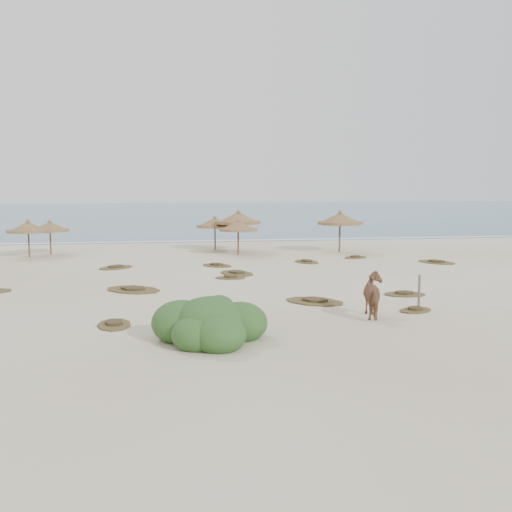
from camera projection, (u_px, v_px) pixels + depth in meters
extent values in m
plane|color=beige|center=(269.00, 303.00, 23.42)|extent=(160.00, 160.00, 0.00)
cube|color=#275875|center=(191.00, 213.00, 96.93)|extent=(200.00, 100.00, 0.01)
cube|color=white|center=(216.00, 241.00, 48.90)|extent=(70.00, 0.60, 0.01)
cylinder|color=brown|center=(50.00, 241.00, 39.49)|extent=(0.10, 0.10, 1.83)
cylinder|color=olive|center=(50.00, 230.00, 39.39)|extent=(2.83, 2.83, 0.16)
cone|color=olive|center=(50.00, 226.00, 39.36)|extent=(2.74, 2.74, 0.65)
cone|color=olive|center=(50.00, 221.00, 39.31)|extent=(0.31, 0.31, 0.19)
cylinder|color=brown|center=(29.00, 243.00, 37.96)|extent=(0.11, 0.11, 1.91)
cylinder|color=olive|center=(28.00, 231.00, 37.86)|extent=(3.51, 3.51, 0.16)
cone|color=olive|center=(28.00, 227.00, 37.82)|extent=(3.40, 3.40, 0.68)
cone|color=olive|center=(28.00, 220.00, 37.77)|extent=(0.33, 0.33, 0.20)
cylinder|color=brown|center=(215.00, 237.00, 42.23)|extent=(0.11, 0.11, 1.92)
cylinder|color=olive|center=(215.00, 226.00, 42.13)|extent=(3.59, 3.59, 0.16)
cone|color=olive|center=(215.00, 222.00, 42.10)|extent=(3.47, 3.47, 0.68)
cone|color=olive|center=(215.00, 217.00, 42.04)|extent=(0.33, 0.33, 0.20)
cylinder|color=brown|center=(238.00, 235.00, 41.39)|extent=(0.13, 0.13, 2.28)
cylinder|color=olive|center=(238.00, 222.00, 41.27)|extent=(3.39, 3.39, 0.20)
cone|color=olive|center=(238.00, 217.00, 41.23)|extent=(3.28, 3.28, 0.82)
cone|color=olive|center=(238.00, 211.00, 41.17)|extent=(0.39, 0.39, 0.24)
cylinder|color=brown|center=(238.00, 241.00, 39.33)|extent=(0.11, 0.11, 1.90)
cylinder|color=olive|center=(238.00, 230.00, 39.23)|extent=(2.99, 2.99, 0.16)
cone|color=olive|center=(238.00, 225.00, 39.19)|extent=(2.89, 2.89, 0.68)
cone|color=olive|center=(238.00, 219.00, 39.14)|extent=(0.33, 0.33, 0.20)
cylinder|color=brown|center=(340.00, 236.00, 40.86)|extent=(0.13, 0.13, 2.27)
cylinder|color=olive|center=(340.00, 223.00, 40.75)|extent=(3.89, 3.89, 0.19)
cone|color=olive|center=(340.00, 218.00, 40.70)|extent=(3.76, 3.76, 0.81)
cone|color=olive|center=(340.00, 211.00, 40.64)|extent=(0.39, 0.39, 0.24)
imported|color=brown|center=(376.00, 295.00, 20.87)|extent=(1.15, 2.03, 1.62)
cylinder|color=#6A614F|center=(419.00, 291.00, 22.56)|extent=(0.13, 0.13, 1.30)
ellipsoid|color=#355E28|center=(210.00, 323.00, 17.59)|extent=(2.19, 2.19, 1.64)
ellipsoid|color=#355E28|center=(240.00, 323.00, 18.07)|extent=(1.75, 1.75, 1.31)
ellipsoid|color=#355E28|center=(181.00, 322.00, 17.89)|extent=(1.86, 1.86, 1.40)
ellipsoid|color=#355E28|center=(219.00, 334.00, 16.89)|extent=(1.64, 1.64, 1.23)
ellipsoid|color=#355E28|center=(197.00, 334.00, 17.01)|extent=(1.53, 1.53, 1.15)
ellipsoid|color=#355E28|center=(228.00, 322.00, 18.68)|extent=(1.31, 1.31, 0.98)
ellipsoid|color=#355E28|center=(219.00, 307.00, 18.13)|extent=(0.98, 0.98, 0.74)
ellipsoid|color=#355E28|center=(199.00, 309.00, 17.59)|extent=(0.88, 0.88, 0.66)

